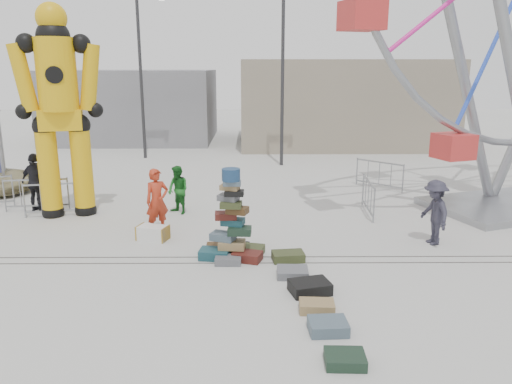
{
  "coord_description": "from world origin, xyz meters",
  "views": [
    {
      "loc": [
        1.59,
        -10.72,
        4.65
      ],
      "look_at": [
        1.69,
        2.5,
        1.31
      ],
      "focal_mm": 35.0,
      "sensor_mm": 36.0,
      "label": 1
    }
  ],
  "objects_px": {
    "suitcase_tower": "(232,233)",
    "barricade_wheel_back": "(379,175)",
    "lamp_post_left": "(142,70)",
    "pedestrian_black": "(36,182)",
    "barricade_dummy_c": "(58,199)",
    "pedestrian_green": "(178,190)",
    "pedestrian_red": "(157,201)",
    "barricade_dummy_b": "(37,195)",
    "steamer_trunk": "(153,233)",
    "barricade_wheel_front": "(368,197)",
    "pedestrian_grey": "(434,212)",
    "lamp_post_right": "(285,70)",
    "crash_test_dummy": "(60,104)"
  },
  "relations": [
    {
      "from": "suitcase_tower",
      "to": "barricade_wheel_back",
      "type": "distance_m",
      "value": 8.98
    },
    {
      "from": "lamp_post_left",
      "to": "pedestrian_black",
      "type": "relative_size",
      "value": 4.16
    },
    {
      "from": "barricade_dummy_c",
      "to": "pedestrian_green",
      "type": "distance_m",
      "value": 3.8
    },
    {
      "from": "pedestrian_black",
      "to": "pedestrian_red",
      "type": "bearing_deg",
      "value": 173.46
    },
    {
      "from": "lamp_post_left",
      "to": "suitcase_tower",
      "type": "relative_size",
      "value": 3.53
    },
    {
      "from": "suitcase_tower",
      "to": "barricade_dummy_b",
      "type": "height_order",
      "value": "suitcase_tower"
    },
    {
      "from": "steamer_trunk",
      "to": "pedestrian_red",
      "type": "distance_m",
      "value": 0.96
    },
    {
      "from": "barricade_wheel_front",
      "to": "pedestrian_black",
      "type": "distance_m",
      "value": 10.84
    },
    {
      "from": "barricade_wheel_back",
      "to": "pedestrian_grey",
      "type": "distance_m",
      "value": 6.23
    },
    {
      "from": "barricade_wheel_front",
      "to": "barricade_dummy_b",
      "type": "bearing_deg",
      "value": 90.76
    },
    {
      "from": "lamp_post_left",
      "to": "barricade_dummy_c",
      "type": "height_order",
      "value": "lamp_post_left"
    },
    {
      "from": "pedestrian_black",
      "to": "barricade_wheel_back",
      "type": "bearing_deg",
      "value": -145.3
    },
    {
      "from": "pedestrian_grey",
      "to": "barricade_wheel_front",
      "type": "bearing_deg",
      "value": -169.14
    },
    {
      "from": "pedestrian_black",
      "to": "barricade_dummy_b",
      "type": "bearing_deg",
      "value": 32.68
    },
    {
      "from": "barricade_dummy_c",
      "to": "barricade_wheel_back",
      "type": "bearing_deg",
      "value": 6.49
    },
    {
      "from": "barricade_dummy_b",
      "to": "pedestrian_grey",
      "type": "xyz_separation_m",
      "value": [
        11.94,
        -3.24,
        0.33
      ]
    },
    {
      "from": "pedestrian_green",
      "to": "steamer_trunk",
      "type": "bearing_deg",
      "value": -54.71
    },
    {
      "from": "lamp_post_right",
      "to": "pedestrian_grey",
      "type": "bearing_deg",
      "value": -73.18
    },
    {
      "from": "suitcase_tower",
      "to": "lamp_post_left",
      "type": "bearing_deg",
      "value": 120.03
    },
    {
      "from": "lamp_post_right",
      "to": "barricade_wheel_front",
      "type": "bearing_deg",
      "value": -74.75
    },
    {
      "from": "barricade_wheel_front",
      "to": "pedestrian_red",
      "type": "height_order",
      "value": "pedestrian_red"
    },
    {
      "from": "barricade_dummy_c",
      "to": "barricade_wheel_front",
      "type": "xyz_separation_m",
      "value": [
        9.92,
        0.2,
        0.0
      ]
    },
    {
      "from": "barricade_dummy_c",
      "to": "crash_test_dummy",
      "type": "bearing_deg",
      "value": 7.59
    },
    {
      "from": "pedestrian_green",
      "to": "pedestrian_grey",
      "type": "height_order",
      "value": "pedestrian_grey"
    },
    {
      "from": "barricade_dummy_c",
      "to": "pedestrian_red",
      "type": "distance_m",
      "value": 3.87
    },
    {
      "from": "suitcase_tower",
      "to": "steamer_trunk",
      "type": "height_order",
      "value": "suitcase_tower"
    },
    {
      "from": "steamer_trunk",
      "to": "barricade_dummy_b",
      "type": "relative_size",
      "value": 0.41
    },
    {
      "from": "barricade_dummy_c",
      "to": "pedestrian_grey",
      "type": "xyz_separation_m",
      "value": [
        11.02,
        -2.64,
        0.33
      ]
    },
    {
      "from": "barricade_dummy_c",
      "to": "barricade_wheel_front",
      "type": "relative_size",
      "value": 1.0
    },
    {
      "from": "suitcase_tower",
      "to": "pedestrian_red",
      "type": "bearing_deg",
      "value": 149.38
    },
    {
      "from": "crash_test_dummy",
      "to": "barricade_dummy_c",
      "type": "distance_m",
      "value": 2.99
    },
    {
      "from": "lamp_post_right",
      "to": "barricade_dummy_b",
      "type": "distance_m",
      "value": 12.26
    },
    {
      "from": "lamp_post_right",
      "to": "pedestrian_black",
      "type": "xyz_separation_m",
      "value": [
        -8.59,
        -7.8,
        -3.52
      ]
    },
    {
      "from": "lamp_post_left",
      "to": "barricade_wheel_back",
      "type": "relative_size",
      "value": 4.0
    },
    {
      "from": "pedestrian_grey",
      "to": "barricade_wheel_back",
      "type": "bearing_deg",
      "value": 168.85
    },
    {
      "from": "barricade_wheel_front",
      "to": "pedestrian_red",
      "type": "xyz_separation_m",
      "value": [
        -6.44,
        -1.86,
        0.38
      ]
    },
    {
      "from": "barricade_wheel_back",
      "to": "pedestrian_grey",
      "type": "relative_size",
      "value": 1.14
    },
    {
      "from": "steamer_trunk",
      "to": "pedestrian_grey",
      "type": "xyz_separation_m",
      "value": [
        7.59,
        -0.38,
        0.69
      ]
    },
    {
      "from": "barricade_dummy_b",
      "to": "barricade_wheel_back",
      "type": "height_order",
      "value": "same"
    },
    {
      "from": "barricade_dummy_c",
      "to": "pedestrian_black",
      "type": "distance_m",
      "value": 1.16
    },
    {
      "from": "pedestrian_grey",
      "to": "crash_test_dummy",
      "type": "bearing_deg",
      "value": -114.71
    },
    {
      "from": "pedestrian_green",
      "to": "pedestrian_grey",
      "type": "bearing_deg",
      "value": 21.25
    },
    {
      "from": "barricade_wheel_back",
      "to": "pedestrian_red",
      "type": "relative_size",
      "value": 1.07
    },
    {
      "from": "barricade_dummy_b",
      "to": "pedestrian_black",
      "type": "relative_size",
      "value": 1.04
    },
    {
      "from": "crash_test_dummy",
      "to": "barricade_wheel_front",
      "type": "bearing_deg",
      "value": -13.81
    },
    {
      "from": "lamp_post_right",
      "to": "crash_test_dummy",
      "type": "bearing_deg",
      "value": -131.62
    },
    {
      "from": "barricade_dummy_b",
      "to": "barricade_wheel_back",
      "type": "xyz_separation_m",
      "value": [
        12.03,
        2.98,
        0.0
      ]
    },
    {
      "from": "lamp_post_left",
      "to": "pedestrian_black",
      "type": "bearing_deg",
      "value": -99.19
    },
    {
      "from": "pedestrian_red",
      "to": "pedestrian_grey",
      "type": "xyz_separation_m",
      "value": [
        7.55,
        -0.98,
        -0.06
      ]
    },
    {
      "from": "barricade_wheel_front",
      "to": "pedestrian_red",
      "type": "relative_size",
      "value": 1.07
    }
  ]
}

